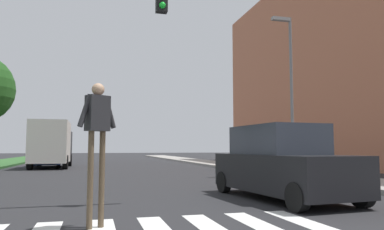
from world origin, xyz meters
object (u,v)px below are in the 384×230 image
(sedan_midblock, at_px, (46,155))
(pedestrian_performer, at_px, (97,130))
(suv_crossing, at_px, (281,164))
(street_lamp_right, at_px, (290,80))
(truck_box_delivery, at_px, (52,144))

(sedan_midblock, bearing_deg, pedestrian_performer, -81.30)
(pedestrian_performer, xyz_separation_m, suv_crossing, (4.83, 2.44, -0.73))
(street_lamp_right, bearing_deg, sedan_midblock, 134.41)
(pedestrian_performer, xyz_separation_m, sedan_midblock, (-3.29, 21.49, -0.85))
(pedestrian_performer, distance_m, suv_crossing, 5.46)
(street_lamp_right, distance_m, pedestrian_performer, 13.02)
(street_lamp_right, xyz_separation_m, pedestrian_performer, (-8.94, -9.00, -2.93))
(street_lamp_right, height_order, pedestrian_performer, street_lamp_right)
(street_lamp_right, relative_size, suv_crossing, 1.58)
(pedestrian_performer, relative_size, suv_crossing, 0.52)
(pedestrian_performer, distance_m, truck_box_delivery, 20.41)
(sedan_midblock, bearing_deg, suv_crossing, -66.91)
(street_lamp_right, relative_size, pedestrian_performer, 3.01)
(pedestrian_performer, height_order, suv_crossing, pedestrian_performer)
(pedestrian_performer, height_order, sedan_midblock, pedestrian_performer)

